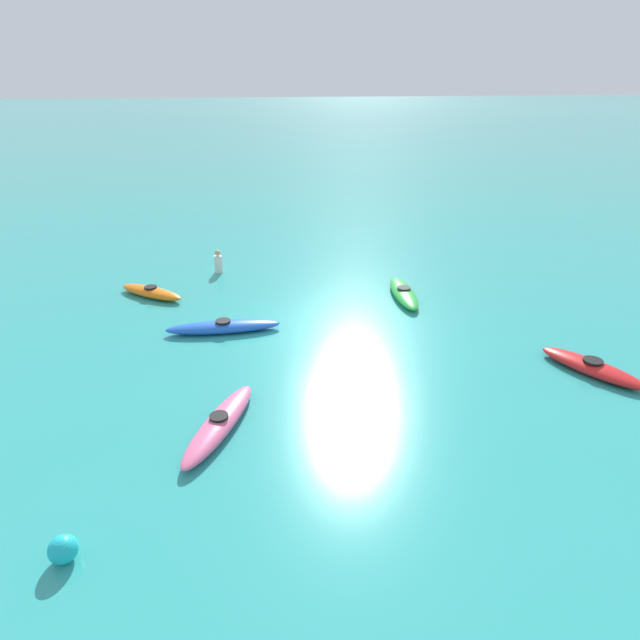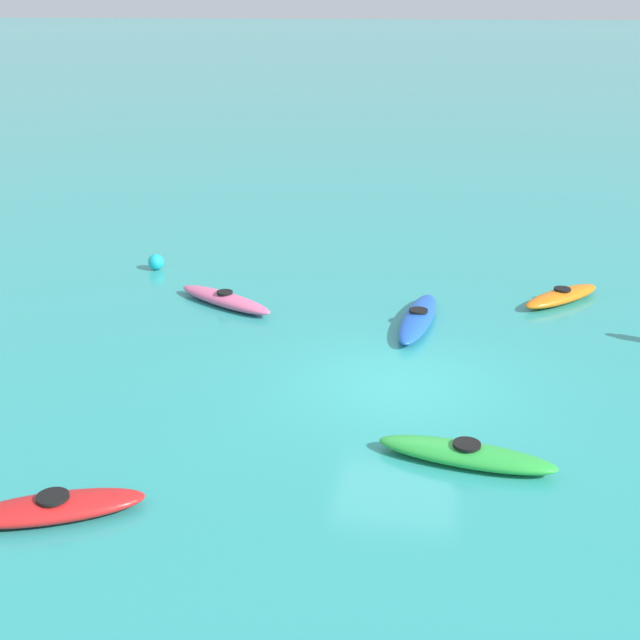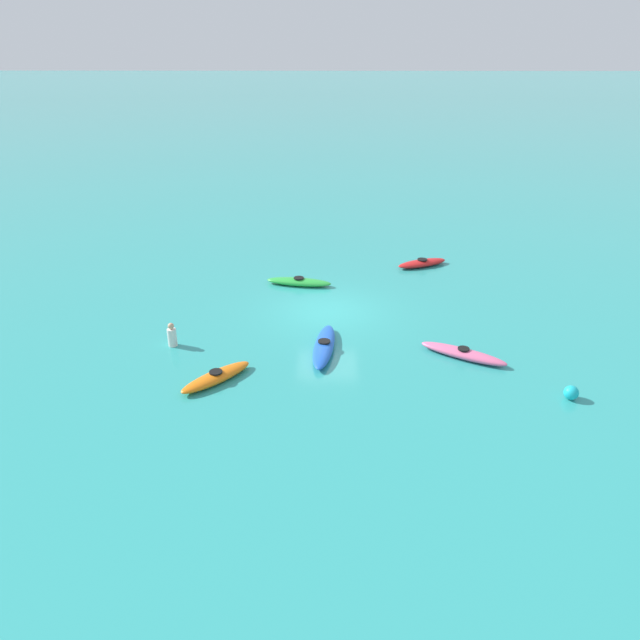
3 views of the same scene
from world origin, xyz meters
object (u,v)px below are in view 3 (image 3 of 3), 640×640
kayak_green (299,282)px  buoy_cyan (571,393)px  kayak_red (422,263)px  person_near_shore (172,336)px  kayak_blue (324,346)px  kayak_orange (216,377)px  kayak_pink (463,353)px

kayak_green → buoy_cyan: size_ratio=6.81×
kayak_red → person_near_shore: 13.18m
kayak_blue → kayak_green: same height
kayak_orange → kayak_pink: size_ratio=0.81×
kayak_green → kayak_red: 6.42m
kayak_green → kayak_red: size_ratio=1.12×
kayak_red → buoy_cyan: 12.10m
kayak_red → kayak_orange: bearing=-36.1°
kayak_green → kayak_blue: bearing=11.3°
kayak_orange → kayak_pink: bearing=102.1°
kayak_orange → kayak_blue: size_ratio=0.71×
kayak_orange → kayak_pink: same height
kayak_pink → person_near_shore: size_ratio=3.32×
kayak_blue → kayak_pink: same height
buoy_cyan → person_near_shore: (-3.20, -12.87, 0.17)m
kayak_blue → person_near_shore: person_near_shore is taller
kayak_blue → kayak_orange: bearing=-57.2°
kayak_green → kayak_pink: (6.60, 5.99, -0.00)m
person_near_shore → kayak_blue: bearing=87.5°
kayak_green → buoy_cyan: (9.12, 8.71, 0.06)m
kayak_red → kayak_blue: bearing=-27.8°
kayak_blue → buoy_cyan: size_ratio=7.65×
kayak_orange → kayak_pink: 8.33m
kayak_pink → person_near_shore: person_near_shore is taller
kayak_orange → kayak_blue: (-2.18, 3.39, -0.00)m
kayak_pink → kayak_red: size_ratio=1.09×
kayak_orange → buoy_cyan: buoy_cyan is taller
kayak_green → person_near_shore: size_ratio=3.41×
kayak_green → kayak_pink: same height
buoy_cyan → kayak_orange: bearing=-94.1°
kayak_orange → person_near_shore: person_near_shore is taller
kayak_orange → kayak_blue: 4.03m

